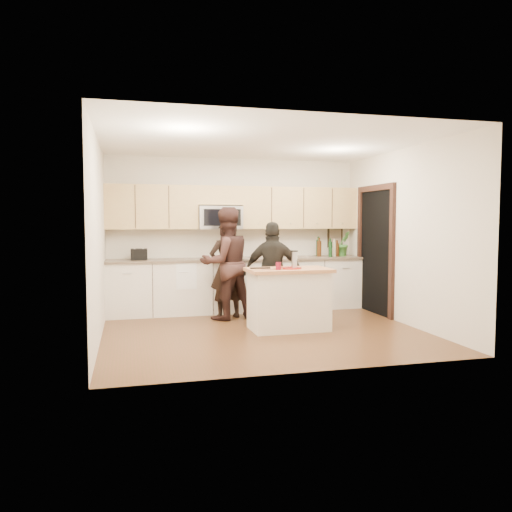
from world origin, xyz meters
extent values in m
plane|color=#502D1B|center=(0.00, 0.00, 0.00)|extent=(4.50, 4.50, 0.00)
cube|color=beige|center=(0.00, 2.00, 1.35)|extent=(4.50, 0.02, 2.70)
cube|color=beige|center=(0.00, -2.00, 1.35)|extent=(4.50, 0.02, 2.70)
cube|color=beige|center=(-2.25, 0.00, 1.35)|extent=(0.02, 4.00, 2.70)
cube|color=beige|center=(2.25, 0.00, 1.35)|extent=(0.02, 4.00, 2.70)
cube|color=white|center=(0.00, 0.00, 2.70)|extent=(4.50, 4.00, 0.02)
cube|color=silver|center=(0.00, 1.69, 0.45)|extent=(4.50, 0.62, 0.90)
cube|color=#6E6049|center=(0.00, 1.68, 0.92)|extent=(4.50, 0.66, 0.04)
cube|color=tan|center=(-1.48, 1.83, 1.83)|extent=(1.55, 0.33, 0.75)
cube|color=tan|center=(1.17, 1.83, 1.83)|extent=(2.17, 0.33, 0.75)
cube|color=tan|center=(-0.31, 1.83, 2.04)|extent=(0.78, 0.33, 0.33)
cube|color=silver|center=(-0.31, 1.80, 1.65)|extent=(0.76, 0.40, 0.40)
cube|color=black|center=(-0.39, 1.60, 1.65)|extent=(0.47, 0.01, 0.29)
cube|color=black|center=(-0.06, 1.60, 1.65)|extent=(0.17, 0.01, 0.29)
cube|color=black|center=(2.24, 0.90, 1.05)|extent=(0.02, 1.05, 2.10)
cube|color=black|center=(2.22, 0.33, 1.05)|extent=(0.06, 0.10, 2.10)
cube|color=black|center=(2.22, 1.48, 1.05)|extent=(0.06, 0.10, 2.10)
cube|color=black|center=(2.22, 0.90, 2.15)|extent=(0.06, 1.25, 0.10)
cube|color=black|center=(1.95, 1.99, 1.28)|extent=(0.30, 0.03, 0.38)
cube|color=tan|center=(1.95, 1.97, 1.28)|extent=(0.24, 0.00, 0.32)
cube|color=white|center=(-0.95, 1.38, 0.70)|extent=(0.34, 0.01, 0.48)
cube|color=white|center=(-0.95, 1.67, 0.94)|extent=(0.34, 0.60, 0.01)
cube|color=silver|center=(0.39, 0.03, 0.42)|extent=(1.11, 0.65, 0.85)
cube|color=#B7784C|center=(0.39, 0.03, 0.88)|extent=(1.21, 0.71, 0.05)
cylinder|color=maroon|center=(0.40, 0.00, 0.91)|extent=(0.33, 0.33, 0.02)
cube|color=silver|center=(0.46, -0.02, 1.03)|extent=(0.07, 0.05, 0.23)
cube|color=black|center=(0.46, -0.02, 1.15)|extent=(0.09, 0.06, 0.02)
cylinder|color=maroon|center=(0.18, -0.13, 0.95)|extent=(0.08, 0.08, 0.11)
cube|color=#B7784C|center=(0.10, -0.04, 0.91)|extent=(0.29, 0.17, 0.02)
cube|color=black|center=(-0.08, -0.10, 0.93)|extent=(0.29, 0.03, 0.02)
cube|color=silver|center=(0.00, -0.23, 0.92)|extent=(0.17, 0.03, 0.01)
cube|color=black|center=(-1.70, 1.67, 1.03)|extent=(0.27, 0.23, 0.19)
cube|color=silver|center=(-1.77, 1.67, 1.13)|extent=(0.03, 0.16, 0.00)
cube|color=silver|center=(-1.63, 1.67, 1.13)|extent=(0.03, 0.16, 0.00)
cylinder|color=black|center=(1.52, 1.75, 1.12)|extent=(0.08, 0.08, 0.36)
cylinder|color=#3A1E0A|center=(1.52, 1.72, 1.11)|extent=(0.08, 0.08, 0.35)
cylinder|color=tan|center=(1.79, 1.64, 1.10)|extent=(0.07, 0.07, 0.32)
cylinder|color=#3A1E0A|center=(1.85, 1.66, 1.09)|extent=(0.07, 0.07, 0.30)
cylinder|color=black|center=(1.67, 1.54, 1.11)|extent=(0.07, 0.07, 0.33)
imported|color=#3D7E32|center=(2.01, 1.72, 1.17)|extent=(0.29, 0.26, 0.46)
imported|color=black|center=(-0.31, 1.13, 0.80)|extent=(0.63, 0.46, 1.61)
imported|color=black|center=(-0.35, 1.03, 0.91)|extent=(1.04, 0.91, 1.81)
imported|color=black|center=(0.32, 0.60, 0.79)|extent=(0.99, 0.61, 1.58)
camera|label=1|loc=(-1.86, -6.85, 1.59)|focal=35.00mm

